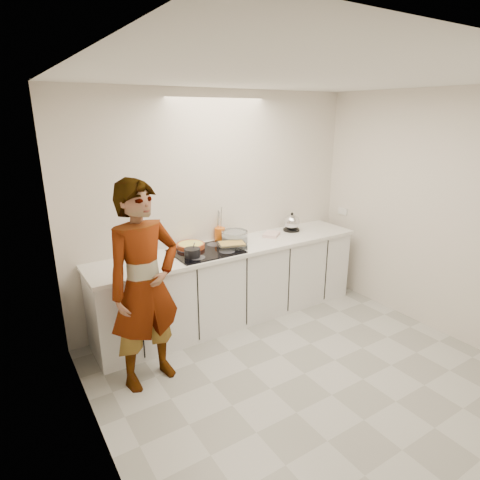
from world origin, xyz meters
TOP-DOWN VIEW (x-y plane):
  - floor at (0.00, 0.00)m, footprint 3.60×3.20m
  - ceiling at (0.00, 0.00)m, footprint 3.60×3.20m
  - wall_back at (0.00, 1.60)m, footprint 3.60×0.00m
  - wall_left at (-1.80, 0.00)m, footprint 0.00×3.20m
  - wall_right at (1.80, 0.02)m, footprint 0.02×3.20m
  - base_cabinets at (0.00, 1.28)m, footprint 3.20×0.58m
  - countertop at (0.00, 1.28)m, footprint 3.24×0.64m
  - hob at (-0.35, 1.26)m, footprint 0.72×0.54m
  - tart_dish at (-0.45, 1.44)m, footprint 0.32×0.32m
  - saucepan at (-0.56, 1.16)m, footprint 0.17×0.17m
  - baking_dish at (-0.07, 1.19)m, footprint 0.35×0.30m
  - mixing_bowl at (0.08, 1.37)m, footprint 0.36×0.36m
  - tea_towel at (0.60, 1.36)m, footprint 0.28×0.27m
  - kettle at (0.95, 1.40)m, footprint 0.23×0.23m
  - utensil_crock at (-0.02, 1.54)m, footprint 0.16×0.16m
  - cook at (-1.23, 0.72)m, footprint 0.75×0.57m

SIDE VIEW (x-z plane):
  - floor at x=0.00m, z-range 0.00..0.00m
  - base_cabinets at x=0.00m, z-range 0.00..0.87m
  - countertop at x=0.00m, z-range 0.87..0.91m
  - hob at x=-0.35m, z-range 0.91..0.92m
  - cook at x=-1.23m, z-range 0.00..1.85m
  - tea_towel at x=0.60m, z-range 0.91..0.95m
  - tart_dish at x=-0.45m, z-range 0.93..0.98m
  - baking_dish at x=-0.07m, z-range 0.93..0.99m
  - saucepan at x=-0.56m, z-range 0.89..1.05m
  - mixing_bowl at x=0.08m, z-range 0.90..1.04m
  - utensil_crock at x=-0.02m, z-range 0.91..1.06m
  - kettle at x=0.95m, z-range 0.89..1.13m
  - wall_right at x=1.80m, z-range 0.00..2.60m
  - wall_back at x=0.00m, z-range 0.00..2.60m
  - wall_left at x=-1.80m, z-range 0.00..2.60m
  - ceiling at x=0.00m, z-range 2.60..2.60m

